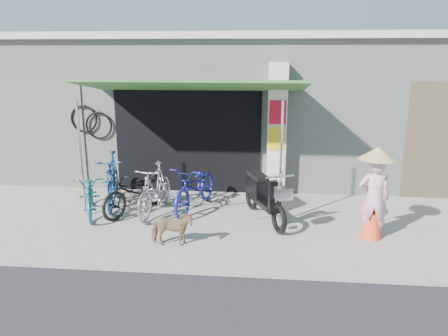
# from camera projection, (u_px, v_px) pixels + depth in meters

# --- Properties ---
(ground) EXTENTS (80.00, 80.00, 0.00)m
(ground) POSITION_uv_depth(u_px,v_px,m) (230.00, 236.00, 7.87)
(ground) COLOR #9E998E
(ground) RESTS_ON ground
(bicycle_shop) EXTENTS (12.30, 5.30, 3.66)m
(bicycle_shop) POSITION_uv_depth(u_px,v_px,m) (245.00, 103.00, 12.31)
(bicycle_shop) COLOR #A1A79F
(bicycle_shop) RESTS_ON ground
(shop_pillar) EXTENTS (0.42, 0.44, 3.00)m
(shop_pillar) POSITION_uv_depth(u_px,v_px,m) (277.00, 131.00, 9.77)
(shop_pillar) COLOR beige
(shop_pillar) RESTS_ON ground
(awning) EXTENTS (4.60, 1.88, 2.72)m
(awning) POSITION_uv_depth(u_px,v_px,m) (193.00, 88.00, 8.88)
(awning) COLOR #31622C
(awning) RESTS_ON ground
(neighbour_left) EXTENTS (2.60, 0.06, 2.60)m
(neighbour_left) POSITION_uv_depth(u_px,v_px,m) (32.00, 134.00, 10.50)
(neighbour_left) COLOR #6B665B
(neighbour_left) RESTS_ON ground
(bike_teal) EXTENTS (1.15, 1.76, 0.87)m
(bike_teal) POSITION_uv_depth(u_px,v_px,m) (90.00, 194.00, 8.83)
(bike_teal) COLOR #165863
(bike_teal) RESTS_ON ground
(bike_blue) EXTENTS (0.96, 1.96, 1.14)m
(bike_blue) POSITION_uv_depth(u_px,v_px,m) (112.00, 180.00, 9.30)
(bike_blue) COLOR navy
(bike_blue) RESTS_ON ground
(bike_black) EXTENTS (1.41, 1.86, 0.94)m
(bike_black) POSITION_uv_depth(u_px,v_px,m) (136.00, 191.00, 8.92)
(bike_black) COLOR black
(bike_black) RESTS_ON ground
(bike_silver) EXTENTS (0.71, 1.80, 1.05)m
(bike_silver) POSITION_uv_depth(u_px,v_px,m) (155.00, 189.00, 8.84)
(bike_silver) COLOR silver
(bike_silver) RESTS_ON ground
(bike_navy) EXTENTS (1.12, 1.98, 0.98)m
(bike_navy) POSITION_uv_depth(u_px,v_px,m) (196.00, 187.00, 9.08)
(bike_navy) COLOR navy
(bike_navy) RESTS_ON ground
(street_dog) EXTENTS (0.76, 0.42, 0.61)m
(street_dog) POSITION_uv_depth(u_px,v_px,m) (172.00, 229.00, 7.39)
(street_dog) COLOR tan
(street_dog) RESTS_ON ground
(moped) EXTENTS (0.94, 1.82, 1.09)m
(moped) POSITION_uv_depth(u_px,v_px,m) (264.00, 196.00, 8.53)
(moped) COLOR black
(moped) RESTS_ON ground
(nun) EXTENTS (0.64, 0.64, 1.66)m
(nun) POSITION_uv_depth(u_px,v_px,m) (374.00, 193.00, 7.60)
(nun) COLOR pink
(nun) RESTS_ON ground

